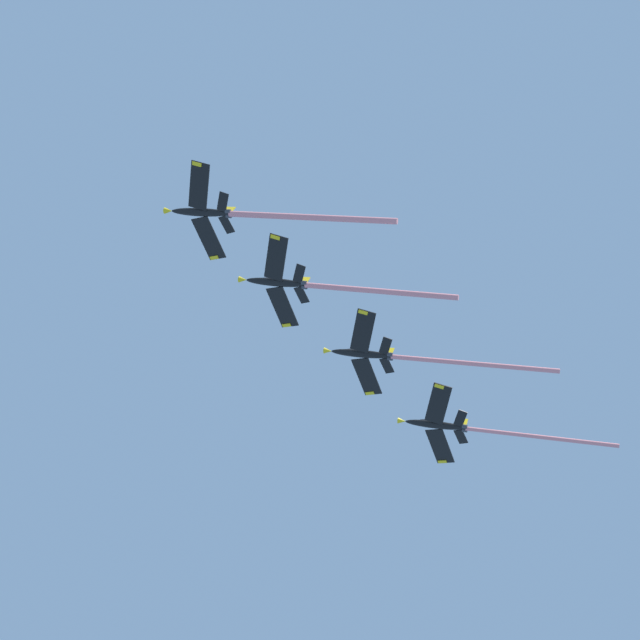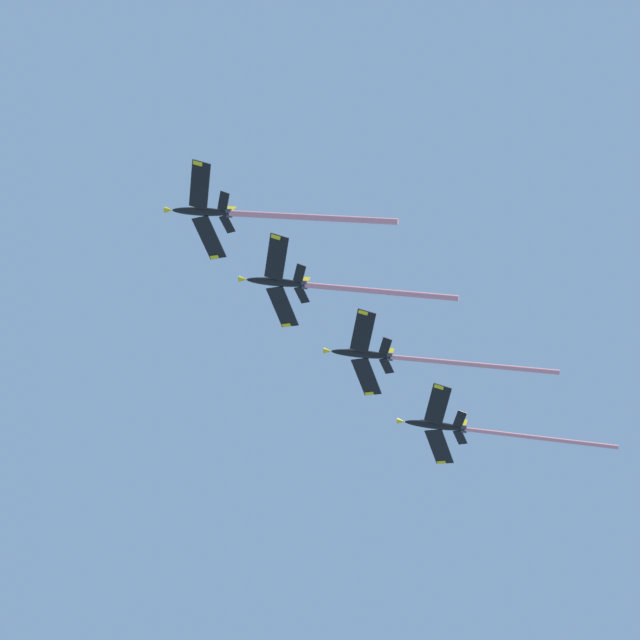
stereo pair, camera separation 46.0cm
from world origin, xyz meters
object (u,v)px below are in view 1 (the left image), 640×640
Objects in this scene: jet_second at (315,286)px; jet_third at (398,357)px; jet_lead at (248,214)px; jet_fourth at (463,428)px.

jet_third is (6.46, 20.09, -2.99)m from jet_second.
jet_lead is 1.01× the size of jet_third.
jet_fourth is at bearing 75.23° from jet_lead.
jet_second is 40.39m from jet_fourth.
jet_lead is 58.19m from jet_fourth.
jet_fourth is (14.51, 55.04, -12.07)m from jet_lead.
jet_third is 1.07× the size of jet_fourth.
jet_fourth is (10.52, 38.24, -7.66)m from jet_second.
jet_lead is 17.82m from jet_second.
jet_lead reaches higher than jet_fourth.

